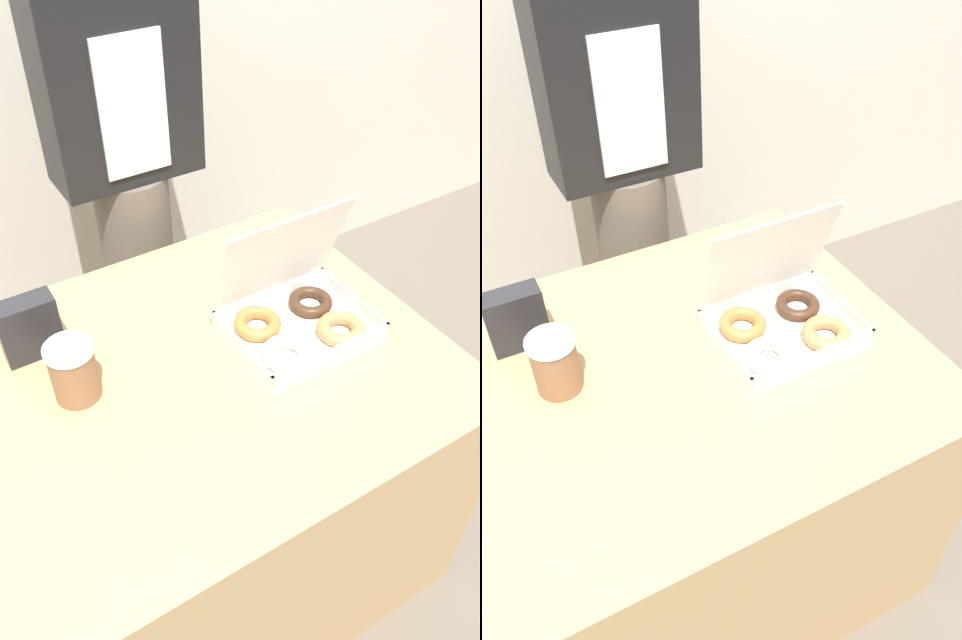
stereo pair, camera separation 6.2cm
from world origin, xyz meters
TOP-DOWN VIEW (x-y plane):
  - ground_plane at (0.00, 0.00)m, footprint 14.00×14.00m
  - table at (0.00, 0.00)m, footprint 1.19×0.88m
  - donut_box at (0.31, -0.02)m, footprint 0.32×0.26m
  - coffee_cup at (-0.18, 0.06)m, footprint 0.10×0.10m
  - napkin_holder at (-0.22, 0.22)m, footprint 0.13×0.06m
  - person_customer at (0.22, 0.66)m, footprint 0.40×0.22m

SIDE VIEW (x-z plane):
  - ground_plane at x=0.00m, z-range 0.00..0.00m
  - table at x=0.00m, z-range 0.00..0.76m
  - donut_box at x=0.31m, z-range 0.66..0.95m
  - coffee_cup at x=-0.18m, z-range 0.76..0.90m
  - napkin_holder at x=-0.22m, z-range 0.76..0.91m
  - person_customer at x=0.22m, z-range 0.07..1.72m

